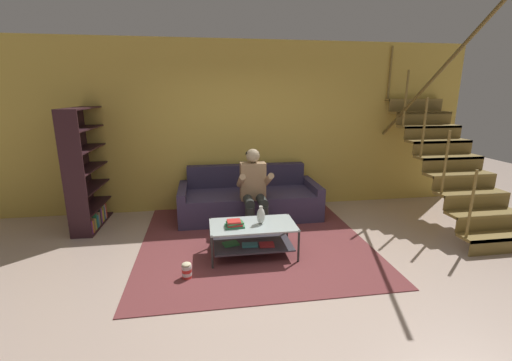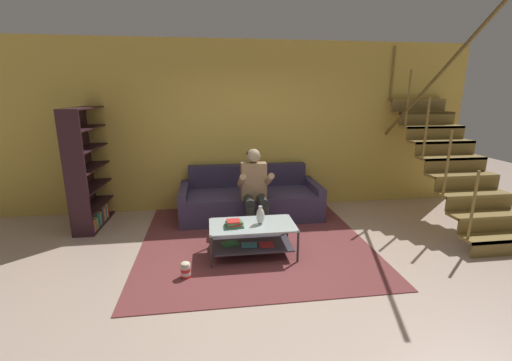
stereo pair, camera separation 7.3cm
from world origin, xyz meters
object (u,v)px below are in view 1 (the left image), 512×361
Objects in this scene: popcorn_tub at (187,271)px; couch at (249,200)px; book_stack at (235,224)px; bookshelf at (86,181)px; coffee_table at (253,235)px; person_seated_center at (254,187)px; vase at (261,215)px.

couch is at bearing 63.05° from popcorn_tub.
book_stack is 0.80m from popcorn_tub.
book_stack is 2.62m from bookshelf.
book_stack is (-0.23, -0.05, 0.18)m from coffee_table.
couch reaches higher than popcorn_tub.
couch is 0.68m from person_seated_center.
couch is at bearing 0.83° from bookshelf.
book_stack is at bearing -170.75° from vase.
bookshelf is (-2.54, 0.52, 0.06)m from person_seated_center.
couch is 1.26× the size of bookshelf.
coffee_table reaches higher than popcorn_tub.
person_seated_center is at bearing 54.26° from popcorn_tub.
person_seated_center is at bearing 67.73° from book_stack.
coffee_table is at bearing -99.78° from person_seated_center.
popcorn_tub is at bearing -116.95° from couch.
vase is (-0.05, -1.45, 0.26)m from couch.
book_stack is at bearing -104.41° from couch.
coffee_table is at bearing 11.97° from book_stack.
popcorn_tub is (-0.97, -1.35, -0.57)m from person_seated_center.
book_stack is at bearing -34.30° from bookshelf.
popcorn_tub is (1.57, -1.88, -0.63)m from bookshelf.
coffee_table is 4.60× the size of vase.
book_stack is (-0.34, -0.06, -0.07)m from vase.
vase reaches higher than popcorn_tub.
book_stack is at bearing -168.03° from coffee_table.
bookshelf is at bearing 129.89° from popcorn_tub.
person_seated_center is 2.60m from bookshelf.
couch is at bearing 75.59° from book_stack.
popcorn_tub is (-0.97, -1.91, -0.18)m from couch.
vase is at bearing -29.54° from bookshelf.
person_seated_center is 0.99m from coffee_table.
bookshelf is at bearing 149.25° from coffee_table.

